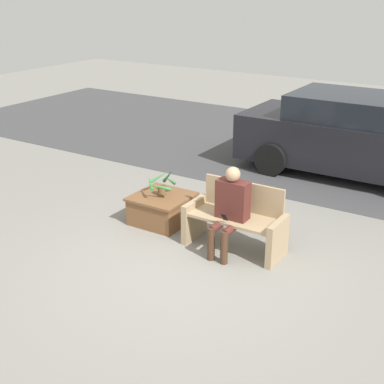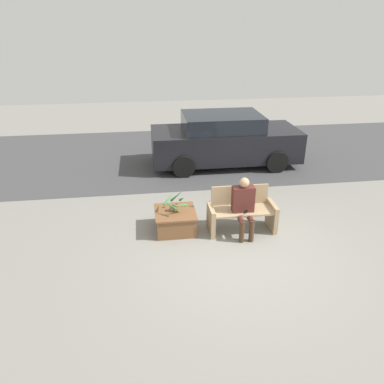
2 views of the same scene
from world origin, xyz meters
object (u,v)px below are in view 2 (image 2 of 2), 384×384
at_px(person_seated, 244,204).
at_px(parked_car, 224,140).
at_px(potted_plant, 175,203).
at_px(bench, 241,212).
at_px(planter_box, 175,220).

xyz_separation_m(person_seated, parked_car, (0.49, 4.15, 0.07)).
xyz_separation_m(person_seated, potted_plant, (-1.37, 0.33, -0.05)).
xyz_separation_m(bench, planter_box, (-1.39, 0.16, -0.18)).
relative_size(bench, potted_plant, 2.70).
relative_size(person_seated, potted_plant, 2.38).
distance_m(person_seated, planter_box, 1.49).
relative_size(potted_plant, parked_car, 0.12).
xyz_separation_m(bench, potted_plant, (-1.39, 0.15, 0.22)).
relative_size(planter_box, parked_car, 0.19).
bearing_deg(parked_car, potted_plant, -116.02).
height_order(bench, potted_plant, bench).
height_order(person_seated, planter_box, person_seated).
bearing_deg(person_seated, planter_box, 166.45).
relative_size(bench, parked_car, 0.32).
distance_m(person_seated, potted_plant, 1.41).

